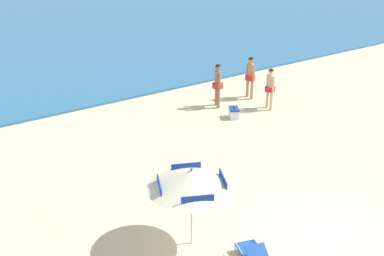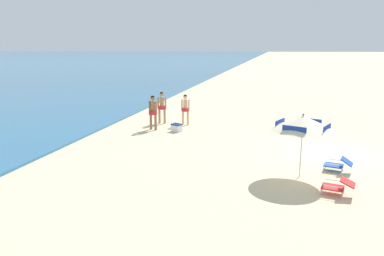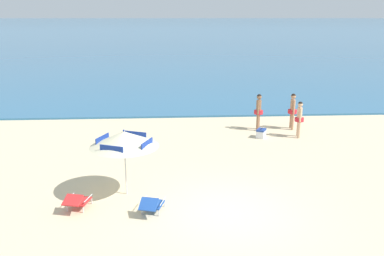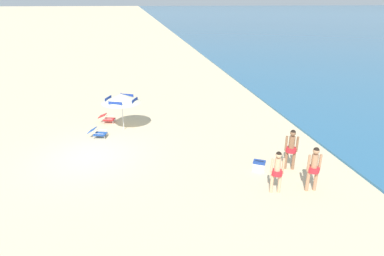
# 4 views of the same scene
# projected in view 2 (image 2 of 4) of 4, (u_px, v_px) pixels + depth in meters

# --- Properties ---
(ground_plane) EXTENTS (800.00, 800.00, 0.00)m
(ground_plane) POSITION_uv_depth(u_px,v_px,m) (331.00, 154.00, 14.51)
(ground_plane) COLOR beige
(beach_umbrella_striped_main) EXTENTS (2.95, 2.95, 2.09)m
(beach_umbrella_striped_main) POSITION_uv_depth(u_px,v_px,m) (303.00, 123.00, 11.57)
(beach_umbrella_striped_main) COLOR silver
(beach_umbrella_striped_main) RESTS_ON ground
(lounge_chair_under_umbrella) EXTENTS (0.73, 0.98, 0.51)m
(lounge_chair_under_umbrella) POSITION_uv_depth(u_px,v_px,m) (338.00, 186.00, 10.44)
(lounge_chair_under_umbrella) COLOR red
(lounge_chair_under_umbrella) RESTS_ON ground
(lounge_chair_beside_umbrella) EXTENTS (0.75, 1.00, 0.52)m
(lounge_chair_beside_umbrella) POSITION_uv_depth(u_px,v_px,m) (338.00, 164.00, 12.41)
(lounge_chair_beside_umbrella) COLOR #1E4799
(lounge_chair_beside_umbrella) RESTS_ON ground
(person_standing_near_shore) EXTENTS (0.43, 0.52, 1.76)m
(person_standing_near_shore) POSITION_uv_depth(u_px,v_px,m) (162.00, 105.00, 20.23)
(person_standing_near_shore) COLOR tan
(person_standing_near_shore) RESTS_ON ground
(person_standing_beside) EXTENTS (0.41, 0.49, 1.66)m
(person_standing_beside) POSITION_uv_depth(u_px,v_px,m) (185.00, 107.00, 19.85)
(person_standing_beside) COLOR #D8A87F
(person_standing_beside) RESTS_ON ground
(person_wading_in) EXTENTS (0.43, 0.50, 1.76)m
(person_wading_in) POSITION_uv_depth(u_px,v_px,m) (153.00, 110.00, 18.62)
(person_wading_in) COLOR #8C6042
(person_wading_in) RESTS_ON ground
(cooler_box) EXTENTS (0.55, 0.60, 0.43)m
(cooler_box) POSITION_uv_depth(u_px,v_px,m) (177.00, 128.00, 18.40)
(cooler_box) COLOR white
(cooler_box) RESTS_ON ground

